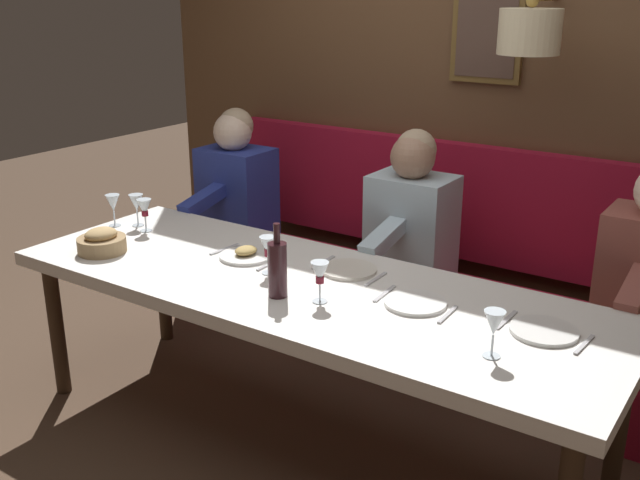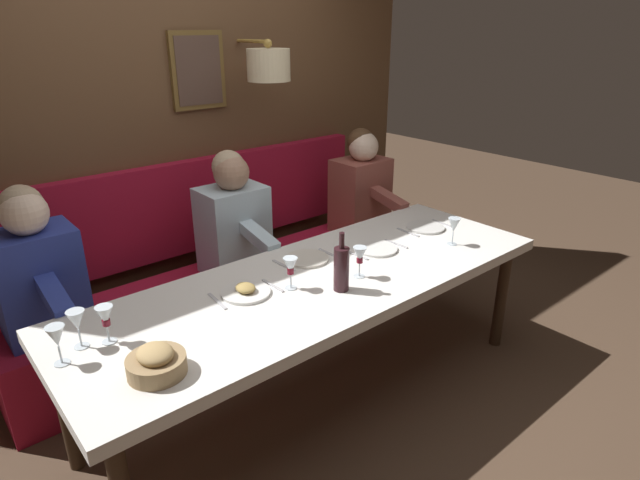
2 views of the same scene
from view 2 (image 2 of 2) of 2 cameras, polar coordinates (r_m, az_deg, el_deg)
ground_plane at (r=3.11m, az=-0.02°, el=-16.37°), size 12.00×12.00×0.00m
dining_table at (r=2.73m, az=-0.02°, el=-5.22°), size 0.90×2.63×0.74m
banquette_bench at (r=3.59m, az=-9.30°, el=-6.54°), size 0.52×2.83×0.45m
back_wall_panel at (r=3.71m, az=-15.09°, el=12.64°), size 0.59×4.03×2.90m
diner_nearest at (r=4.02m, az=4.49°, el=6.00°), size 0.60×0.40×0.79m
diner_near at (r=3.36m, az=-9.39°, el=2.42°), size 0.60×0.40×0.79m
diner_middle at (r=2.99m, az=-28.40°, el=-2.69°), size 0.60×0.40×0.79m
place_setting_0 at (r=2.57m, az=-8.05°, el=-5.51°), size 0.24×0.31×0.05m
place_setting_1 at (r=2.90m, az=-1.43°, el=-2.04°), size 0.24×0.31×0.01m
place_setting_2 at (r=3.41m, az=11.37°, el=1.36°), size 0.24×0.31×0.01m
place_setting_3 at (r=3.04m, az=6.15°, el=-0.94°), size 0.24×0.31×0.01m
wine_glass_0 at (r=2.55m, az=-3.18°, el=-2.97°), size 0.07×0.07×0.16m
wine_glass_1 at (r=2.23m, az=-26.66°, el=-9.42°), size 0.07×0.07×0.16m
wine_glass_2 at (r=2.30m, az=-22.25°, el=-7.76°), size 0.07×0.07×0.16m
wine_glass_3 at (r=3.16m, az=14.30°, el=1.50°), size 0.07×0.07×0.16m
wine_glass_4 at (r=2.67m, az=4.33°, el=-1.74°), size 0.07×0.07×0.16m
wine_glass_5 at (r=2.31m, az=-24.86°, el=-8.03°), size 0.07×0.07×0.16m
wine_bottle at (r=2.54m, az=2.34°, el=-3.06°), size 0.08×0.08×0.30m
bread_bowl at (r=2.08m, az=-17.33°, el=-12.54°), size 0.22×0.22×0.12m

